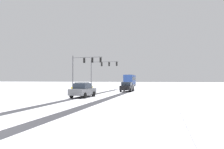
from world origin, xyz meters
name	(u,v)px	position (x,y,z in m)	size (l,w,h in m)	color
wheel_track_left_lane	(83,97)	(-1.91, 16.39, 0.00)	(0.91, 36.06, 0.01)	#38383D
wheel_track_right_lane	(111,97)	(1.61, 16.39, 0.00)	(1.01, 36.06, 0.01)	#38383D
sidewalk_kerb_right	(195,100)	(10.47, 14.75, 0.06)	(4.00, 36.06, 0.12)	white
traffic_signal_far_left	(102,67)	(-6.44, 38.68, 4.81)	(6.62, 0.55, 6.50)	#56565B
traffic_signal_near_left	(84,65)	(-6.73, 28.68, 4.79)	(5.93, 0.55, 6.50)	#56565B
car_black_lead	(127,87)	(1.40, 27.75, 0.82)	(1.92, 4.14, 1.62)	black
car_yellow_cab_second	(82,88)	(-4.31, 21.98, 0.82)	(1.90, 4.13, 1.62)	yellow
car_grey_third	(83,90)	(-1.63, 15.63, 0.82)	(2.01, 4.19, 1.62)	slate
bus_oncoming	(130,80)	(-2.63, 55.32, 1.99)	(3.04, 11.10, 3.38)	#284793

